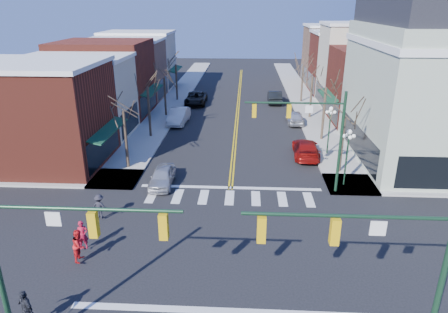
# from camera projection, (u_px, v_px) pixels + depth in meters

# --- Properties ---
(ground) EXTENTS (160.00, 160.00, 0.00)m
(ground) POSITION_uv_depth(u_px,v_px,m) (225.00, 250.00, 21.58)
(ground) COLOR black
(ground) RESTS_ON ground
(sidewalk_left) EXTENTS (3.50, 70.00, 0.15)m
(sidewalk_left) POSITION_uv_depth(u_px,v_px,m) (150.00, 133.00, 40.64)
(sidewalk_left) COLOR #9E9B93
(sidewalk_left) RESTS_ON ground
(sidewalk_right) EXTENTS (3.50, 70.00, 0.15)m
(sidewalk_right) POSITION_uv_depth(u_px,v_px,m) (323.00, 136.00, 39.74)
(sidewalk_right) COLOR #9E9B93
(sidewalk_right) RESTS_ON ground
(bldg_left_brick_a) EXTENTS (10.00, 8.50, 8.00)m
(bldg_left_brick_a) POSITION_uv_depth(u_px,v_px,m) (39.00, 117.00, 31.90)
(bldg_left_brick_a) COLOR maroon
(bldg_left_brick_a) RESTS_ON ground
(bldg_left_stucco_a) EXTENTS (10.00, 7.00, 7.50)m
(bldg_left_stucco_a) POSITION_uv_depth(u_px,v_px,m) (78.00, 98.00, 39.21)
(bldg_left_stucco_a) COLOR beige
(bldg_left_stucco_a) RESTS_ON ground
(bldg_left_brick_b) EXTENTS (10.00, 9.00, 8.50)m
(bldg_left_brick_b) POSITION_uv_depth(u_px,v_px,m) (105.00, 79.00, 46.48)
(bldg_left_brick_b) COLOR maroon
(bldg_left_brick_b) RESTS_ON ground
(bldg_left_tan) EXTENTS (10.00, 7.50, 7.80)m
(bldg_left_tan) POSITION_uv_depth(u_px,v_px,m) (125.00, 71.00, 54.29)
(bldg_left_tan) COLOR #916850
(bldg_left_tan) RESTS_ON ground
(bldg_left_stucco_b) EXTENTS (10.00, 8.00, 8.20)m
(bldg_left_stucco_b) POSITION_uv_depth(u_px,v_px,m) (140.00, 61.00, 61.44)
(bldg_left_stucco_b) COLOR beige
(bldg_left_stucco_b) RESTS_ON ground
(bldg_right_brick_a) EXTENTS (10.00, 8.50, 8.00)m
(bldg_right_brick_a) POSITION_uv_depth(u_px,v_px,m) (380.00, 87.00, 43.34)
(bldg_right_brick_a) COLOR maroon
(bldg_right_brick_a) RESTS_ON ground
(bldg_right_stucco) EXTENTS (10.00, 7.00, 10.00)m
(bldg_right_stucco) POSITION_uv_depth(u_px,v_px,m) (362.00, 67.00, 50.20)
(bldg_right_stucco) COLOR beige
(bldg_right_stucco) RESTS_ON ground
(bldg_right_brick_b) EXTENTS (10.00, 8.00, 8.50)m
(bldg_right_brick_b) POSITION_uv_depth(u_px,v_px,m) (347.00, 64.00, 57.46)
(bldg_right_brick_b) COLOR maroon
(bldg_right_brick_b) RESTS_ON ground
(bldg_right_tan) EXTENTS (10.00, 8.00, 9.00)m
(bldg_right_tan) POSITION_uv_depth(u_px,v_px,m) (336.00, 56.00, 64.82)
(bldg_right_tan) COLOR #916850
(bldg_right_tan) RESTS_ON ground
(victorian_corner) EXTENTS (12.25, 14.25, 13.30)m
(victorian_corner) POSITION_uv_depth(u_px,v_px,m) (441.00, 81.00, 31.85)
(victorian_corner) COLOR #A8B59C
(victorian_corner) RESTS_ON ground
(traffic_mast_near_left) EXTENTS (6.60, 0.28, 7.20)m
(traffic_mast_near_left) POSITION_uv_depth(u_px,v_px,m) (47.00, 253.00, 13.28)
(traffic_mast_near_left) COLOR #14331E
(traffic_mast_near_left) RESTS_ON ground
(traffic_mast_near_right) EXTENTS (6.60, 0.28, 7.20)m
(traffic_mast_near_right) POSITION_uv_depth(u_px,v_px,m) (386.00, 264.00, 12.71)
(traffic_mast_near_right) COLOR #14331E
(traffic_mast_near_right) RESTS_ON ground
(traffic_mast_far_right) EXTENTS (6.60, 0.28, 7.20)m
(traffic_mast_far_right) POSITION_uv_depth(u_px,v_px,m) (314.00, 128.00, 26.50)
(traffic_mast_far_right) COLOR #14331E
(traffic_mast_far_right) RESTS_ON ground
(lamppost_corner) EXTENTS (0.36, 0.36, 4.33)m
(lamppost_corner) POSITION_uv_depth(u_px,v_px,m) (348.00, 148.00, 28.01)
(lamppost_corner) COLOR #14331E
(lamppost_corner) RESTS_ON ground
(lamppost_midblock) EXTENTS (0.36, 0.36, 4.33)m
(lamppost_midblock) POSITION_uv_depth(u_px,v_px,m) (330.00, 122.00, 34.07)
(lamppost_midblock) COLOR #14331E
(lamppost_midblock) RESTS_ON ground
(tree_left_a) EXTENTS (0.24, 0.24, 4.76)m
(tree_left_a) POSITION_uv_depth(u_px,v_px,m) (126.00, 140.00, 31.41)
(tree_left_a) COLOR #382B21
(tree_left_a) RESTS_ON ground
(tree_left_b) EXTENTS (0.24, 0.24, 5.04)m
(tree_left_b) POSITION_uv_depth(u_px,v_px,m) (149.00, 113.00, 38.82)
(tree_left_b) COLOR #382B21
(tree_left_b) RESTS_ON ground
(tree_left_c) EXTENTS (0.24, 0.24, 4.55)m
(tree_left_c) POSITION_uv_depth(u_px,v_px,m) (165.00, 97.00, 46.36)
(tree_left_c) COLOR #382B21
(tree_left_c) RESTS_ON ground
(tree_left_d) EXTENTS (0.24, 0.24, 4.90)m
(tree_left_d) POSITION_uv_depth(u_px,v_px,m) (177.00, 83.00, 53.75)
(tree_left_d) COLOR #382B21
(tree_left_d) RESTS_ON ground
(tree_right_a) EXTENTS (0.24, 0.24, 4.62)m
(tree_right_a) POSITION_uv_depth(u_px,v_px,m) (342.00, 145.00, 30.57)
(tree_right_a) COLOR #382B21
(tree_right_a) RESTS_ON ground
(tree_right_b) EXTENTS (0.24, 0.24, 5.18)m
(tree_right_b) POSITION_uv_depth(u_px,v_px,m) (324.00, 114.00, 37.92)
(tree_right_b) COLOR #382B21
(tree_right_b) RESTS_ON ground
(tree_right_c) EXTENTS (0.24, 0.24, 4.83)m
(tree_right_c) POSITION_uv_depth(u_px,v_px,m) (311.00, 98.00, 45.44)
(tree_right_c) COLOR #382B21
(tree_right_c) RESTS_ON ground
(tree_right_d) EXTENTS (0.24, 0.24, 4.97)m
(tree_right_d) POSITION_uv_depth(u_px,v_px,m) (302.00, 84.00, 52.87)
(tree_right_d) COLOR #382B21
(tree_right_d) RESTS_ON ground
(car_left_near) EXTENTS (1.67, 4.02, 1.36)m
(car_left_near) POSITION_uv_depth(u_px,v_px,m) (162.00, 176.00, 29.05)
(car_left_near) COLOR #B7B8BC
(car_left_near) RESTS_ON ground
(car_left_mid) EXTENTS (2.04, 5.17, 1.67)m
(car_left_mid) POSITION_uv_depth(u_px,v_px,m) (179.00, 116.00, 44.01)
(car_left_mid) COLOR silver
(car_left_mid) RESTS_ON ground
(car_left_far) EXTENTS (2.64, 5.67, 1.57)m
(car_left_far) POSITION_uv_depth(u_px,v_px,m) (196.00, 98.00, 52.46)
(car_left_far) COLOR black
(car_left_far) RESTS_ON ground
(car_right_near) EXTENTS (2.31, 5.24, 1.50)m
(car_right_near) POSITION_uv_depth(u_px,v_px,m) (306.00, 148.00, 34.47)
(car_right_near) COLOR maroon
(car_right_near) RESTS_ON ground
(car_right_mid) EXTENTS (1.86, 4.33, 1.46)m
(car_right_mid) POSITION_uv_depth(u_px,v_px,m) (295.00, 117.00, 43.94)
(car_right_mid) COLOR silver
(car_right_mid) RESTS_ON ground
(car_right_far) EXTENTS (1.76, 5.00, 1.65)m
(car_right_far) POSITION_uv_depth(u_px,v_px,m) (275.00, 97.00, 53.06)
(car_right_far) COLOR black
(car_right_far) RESTS_ON ground
(pedestrian_red_a) EXTENTS (0.68, 0.55, 1.62)m
(pedestrian_red_a) POSITION_uv_depth(u_px,v_px,m) (82.00, 235.00, 21.19)
(pedestrian_red_a) COLOR #AB122B
(pedestrian_red_a) RESTS_ON sidewalk_left
(pedestrian_red_b) EXTENTS (0.67, 0.85, 1.75)m
(pedestrian_red_b) POSITION_uv_depth(u_px,v_px,m) (79.00, 245.00, 20.20)
(pedestrian_red_b) COLOR red
(pedestrian_red_b) RESTS_ON sidewalk_left
(pedestrian_dark_a) EXTENTS (1.08, 0.92, 1.74)m
(pedestrian_dark_a) POSITION_uv_depth(u_px,v_px,m) (26.00, 309.00, 15.99)
(pedestrian_dark_a) COLOR #212229
(pedestrian_dark_a) RESTS_ON sidewalk_left
(pedestrian_dark_b) EXTENTS (1.05, 0.67, 1.54)m
(pedestrian_dark_b) POSITION_uv_depth(u_px,v_px,m) (100.00, 206.00, 24.28)
(pedestrian_dark_b) COLOR black
(pedestrian_dark_b) RESTS_ON sidewalk_left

